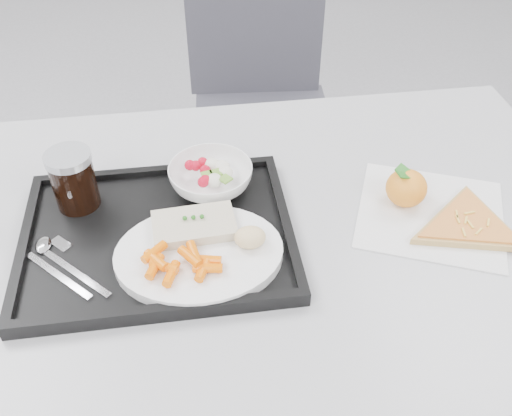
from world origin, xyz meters
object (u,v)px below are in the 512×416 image
object	(u,v)px
table	(270,250)
cola_glass	(73,179)
dinner_plate	(199,254)
tangerine	(406,188)
tray	(158,236)
chair	(260,89)
pizza_slice	(468,225)
salad_bowl	(211,177)

from	to	relation	value
table	cola_glass	distance (m)	0.37
dinner_plate	tangerine	size ratio (longest dim) A/B	2.90
tray	dinner_plate	distance (m)	0.09
table	dinner_plate	size ratio (longest dim) A/B	4.44
chair	cola_glass	bearing A→B (deg)	-120.27
dinner_plate	pizza_slice	distance (m)	0.46
table	salad_bowl	bearing A→B (deg)	135.37
tray	tangerine	world-z (taller)	tangerine
table	salad_bowl	distance (m)	0.17
cola_glass	tangerine	bearing A→B (deg)	-6.26
dinner_plate	cola_glass	distance (m)	0.26
salad_bowl	tangerine	world-z (taller)	tangerine
dinner_plate	cola_glass	world-z (taller)	cola_glass
table	tray	bearing A→B (deg)	-175.43
dinner_plate	cola_glass	bearing A→B (deg)	141.01
pizza_slice	tangerine	bearing A→B (deg)	136.20
chair	tangerine	size ratio (longest dim) A/B	9.99
pizza_slice	salad_bowl	bearing A→B (deg)	159.91
salad_bowl	pizza_slice	size ratio (longest dim) A/B	0.55
tray	salad_bowl	size ratio (longest dim) A/B	2.96
cola_glass	tray	bearing A→B (deg)	-35.76
table	dinner_plate	xyz separation A→B (m)	(-0.13, -0.08, 0.09)
salad_bowl	cola_glass	xyz separation A→B (m)	(-0.24, -0.01, 0.03)
cola_glass	tangerine	size ratio (longest dim) A/B	1.16
salad_bowl	dinner_plate	bearing A→B (deg)	-100.94
chair	tray	xyz separation A→B (m)	(-0.30, -0.85, 0.22)
salad_bowl	tangerine	distance (m)	0.35
tray	dinner_plate	bearing A→B (deg)	-44.86
dinner_plate	cola_glass	xyz separation A→B (m)	(-0.20, 0.16, 0.05)
table	salad_bowl	world-z (taller)	salad_bowl
table	tangerine	xyz separation A→B (m)	(0.25, 0.02, 0.10)
dinner_plate	salad_bowl	size ratio (longest dim) A/B	1.78
table	cola_glass	bearing A→B (deg)	165.95
table	cola_glass	world-z (taller)	cola_glass
dinner_plate	tray	bearing A→B (deg)	135.14
tangerine	dinner_plate	bearing A→B (deg)	-165.12
chair	pizza_slice	xyz separation A→B (m)	(0.23, -0.89, 0.22)
salad_bowl	table	bearing A→B (deg)	-44.63
salad_bowl	cola_glass	bearing A→B (deg)	-177.34
salad_bowl	cola_glass	world-z (taller)	cola_glass
table	dinner_plate	bearing A→B (deg)	-147.84
chair	dinner_plate	bearing A→B (deg)	-104.40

